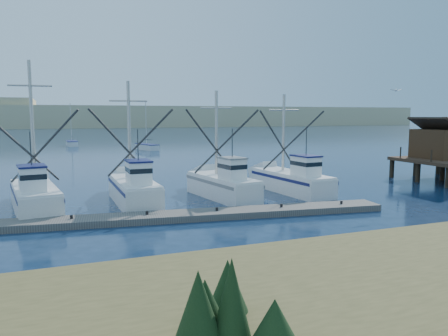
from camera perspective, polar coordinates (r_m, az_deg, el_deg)
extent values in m
plane|color=#0C1F37|center=(21.58, 10.68, -9.04)|extent=(500.00, 500.00, 0.00)
cube|color=#635F59|center=(24.86, -10.01, -6.43)|extent=(28.46, 5.22, 0.38)
cube|color=#4C331E|center=(44.03, 26.64, 2.84)|extent=(4.00, 4.00, 2.60)
cube|color=tan|center=(227.87, -18.37, 6.39)|extent=(360.00, 60.00, 10.00)
cube|color=white|center=(29.29, -23.45, -3.79)|extent=(3.32, 7.81, 1.46)
cube|color=white|center=(27.15, -23.76, -1.45)|extent=(1.59, 2.01, 1.50)
cylinder|color=#B7B2A8|center=(30.12, -23.78, 5.36)|extent=(0.22, 0.22, 7.82)
cube|color=white|center=(29.66, -11.69, -3.17)|extent=(2.41, 7.69, 1.52)
cube|color=white|center=(27.52, -11.10, -0.76)|extent=(1.36, 1.89, 1.50)
cylinder|color=#B7B2A8|center=(30.52, -12.28, 4.82)|extent=(0.22, 0.22, 6.65)
cube|color=white|center=(31.04, -0.21, -2.60)|extent=(3.24, 7.44, 1.49)
cube|color=white|center=(29.12, 1.08, -0.27)|extent=(1.50, 1.93, 1.50)
cylinder|color=#B7B2A8|center=(31.78, -1.00, 4.54)|extent=(0.22, 0.22, 6.14)
cube|color=white|center=(33.82, 8.78, -1.95)|extent=(3.07, 8.11, 1.42)
cube|color=white|center=(31.90, 10.63, 0.13)|extent=(1.53, 2.05, 1.50)
cylinder|color=#B7B2A8|center=(34.63, 7.78, 4.50)|extent=(0.22, 0.22, 6.06)
cube|color=white|center=(75.05, -10.04, 2.70)|extent=(3.19, 6.05, 0.90)
cylinder|color=#B7B2A8|center=(75.16, -10.15, 5.79)|extent=(0.12, 0.12, 7.20)
cube|color=white|center=(88.02, -19.26, 3.03)|extent=(2.10, 5.58, 0.90)
cylinder|color=#B7B2A8|center=(88.16, -19.37, 5.67)|extent=(0.12, 0.12, 7.20)
sphere|color=white|center=(35.64, 21.56, 9.43)|extent=(0.19, 0.19, 0.19)
cube|color=white|center=(35.44, 21.20, 9.49)|extent=(0.48, 0.12, 0.13)
cube|color=white|center=(35.83, 21.91, 9.43)|extent=(0.48, 0.12, 0.13)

